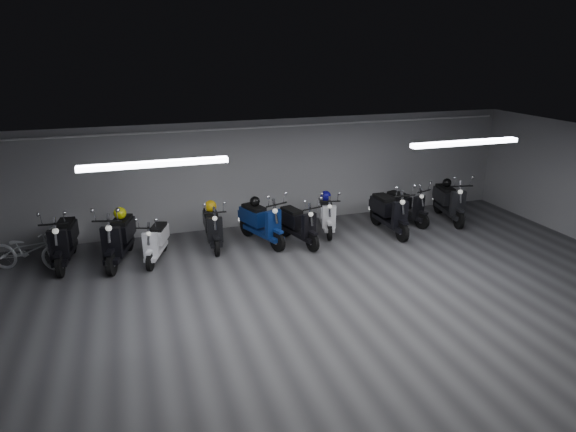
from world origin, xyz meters
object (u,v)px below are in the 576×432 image
object	(u,v)px
scooter_7	(390,206)
helmet_3	(447,183)
scooter_4	(261,216)
scooter_6	(327,209)
scooter_1	(118,231)
scooter_8	(406,201)
scooter_5	(298,218)
bicycle	(28,246)
scooter_2	(155,236)
helmet_1	(326,196)
scooter_3	(212,221)
helmet_0	(211,206)
scooter_0	(63,234)
helmet_4	(120,213)
scooter_9	(450,196)
helmet_2	(255,201)

from	to	relation	value
scooter_7	helmet_3	xyz separation A→B (m)	(2.07, 0.59, 0.28)
scooter_4	scooter_6	distance (m)	1.80
scooter_1	scooter_8	distance (m)	7.35
scooter_5	bicycle	size ratio (longest dim) A/B	1.03
scooter_2	helmet_1	size ratio (longest dim) A/B	5.82
scooter_3	helmet_0	world-z (taller)	scooter_3
bicycle	helmet_3	size ratio (longest dim) A/B	7.08
scooter_0	scooter_4	xyz separation A→B (m)	(4.40, -0.15, -0.01)
scooter_6	helmet_4	size ratio (longest dim) A/B	6.02
scooter_9	helmet_2	size ratio (longest dim) A/B	7.72
scooter_4	helmet_2	xyz separation A→B (m)	(-0.09, 0.25, 0.29)
scooter_5	helmet_1	world-z (taller)	scooter_5
scooter_5	helmet_4	world-z (taller)	scooter_5
scooter_1	helmet_2	distance (m)	3.21
scooter_6	helmet_1	distance (m)	0.37
scooter_7	scooter_9	size ratio (longest dim) A/B	1.01
helmet_0	helmet_3	xyz separation A→B (m)	(6.50, -0.13, 0.06)
scooter_5	helmet_3	xyz separation A→B (m)	(4.52, 0.56, 0.36)
scooter_3	scooter_6	distance (m)	2.94
scooter_3	scooter_7	bearing A→B (deg)	-3.62
helmet_0	scooter_3	bearing A→B (deg)	-92.50
scooter_1	scooter_4	size ratio (longest dim) A/B	1.04
scooter_8	bicycle	distance (m)	9.19
scooter_8	helmet_3	xyz separation A→B (m)	(1.28, 0.07, 0.37)
helmet_4	scooter_6	bearing A→B (deg)	0.58
scooter_2	scooter_4	xyz separation A→B (m)	(2.49, 0.25, 0.12)
scooter_7	helmet_4	distance (m)	6.51
helmet_0	helmet_4	bearing A→B (deg)	-173.66
scooter_4	helmet_4	xyz separation A→B (m)	(-3.19, 0.17, 0.34)
scooter_5	scooter_8	size ratio (longest dim) A/B	1.03
bicycle	helmet_1	xyz separation A→B (m)	(6.95, 0.35, 0.36)
scooter_8	helmet_3	size ratio (longest dim) A/B	7.09
scooter_8	bicycle	bearing A→B (deg)	161.78
helmet_0	helmet_1	xyz separation A→B (m)	(2.98, 0.05, -0.04)
helmet_1	scooter_7	bearing A→B (deg)	-27.83
scooter_4	helmet_2	bearing A→B (deg)	90.00
scooter_2	scooter_9	bearing A→B (deg)	21.31
scooter_3	helmet_0	distance (m)	0.38
scooter_3	helmet_3	world-z (taller)	scooter_3
scooter_6	scooter_7	distance (m)	1.60
scooter_1	scooter_2	distance (m)	0.80
scooter_7	helmet_1	world-z (taller)	scooter_7
scooter_0	helmet_0	xyz separation A→B (m)	(3.26, 0.25, 0.23)
scooter_7	helmet_2	size ratio (longest dim) A/B	7.79
scooter_5	scooter_0	bearing A→B (deg)	160.11
scooter_2	helmet_4	size ratio (longest dim) A/B	5.76
scooter_6	helmet_2	bearing A→B (deg)	-166.61
scooter_1	scooter_2	bearing A→B (deg)	4.35
scooter_3	helmet_2	bearing A→B (deg)	7.30
helmet_1	helmet_3	world-z (taller)	helmet_3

